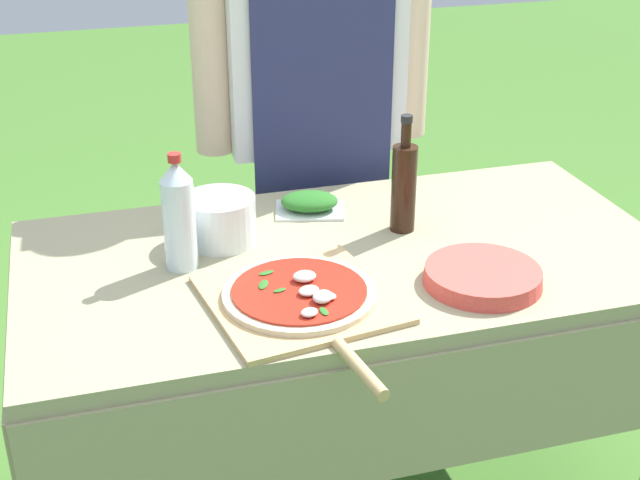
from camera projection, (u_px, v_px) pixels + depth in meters
name	position (u px, v px, depth m)	size (l,w,h in m)	color
prep_table	(347.00, 290.00, 2.01)	(1.45, 0.77, 0.80)	gray
person_cook	(313.00, 89.00, 2.38)	(0.64, 0.22, 1.71)	#4C4C51
pizza_on_peel	(301.00, 298.00, 1.76)	(0.40, 0.55, 0.05)	tan
oil_bottle	(404.00, 185.00, 2.03)	(0.06, 0.06, 0.28)	black
water_bottle	(179.00, 215.00, 1.86)	(0.07, 0.07, 0.26)	silver
herb_container	(309.00, 203.00, 2.16)	(0.19, 0.16, 0.05)	silver
mixing_tub	(220.00, 220.00, 2.00)	(0.16, 0.16, 0.11)	silver
plate_stack	(483.00, 276.00, 1.84)	(0.25, 0.25, 0.03)	#DB4C42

